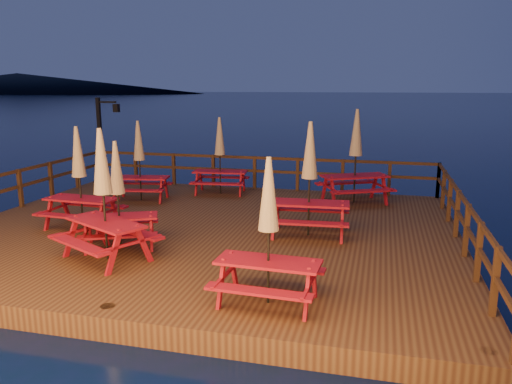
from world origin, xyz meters
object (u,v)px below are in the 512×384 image
Objects in this scene: picnic_table_2 at (79,176)px; lamp_post at (104,132)px; picnic_table_1 at (220,154)px; picnic_table_0 at (309,177)px.

lamp_post is at bearing 117.72° from picnic_table_2.
picnic_table_1 is 0.98× the size of picnic_table_2.
lamp_post is 1.14× the size of picnic_table_0.
picnic_table_1 is at bearing -8.83° from lamp_post.
picnic_table_1 is (4.50, -0.70, -0.53)m from lamp_post.
lamp_post is 4.59m from picnic_table_1.
picnic_table_0 reaches higher than picnic_table_1.
lamp_post reaches higher than picnic_table_0.
picnic_table_2 is (-2.04, -4.60, 0.02)m from picnic_table_1.
picnic_table_2 is (2.46, -5.30, -0.51)m from lamp_post.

